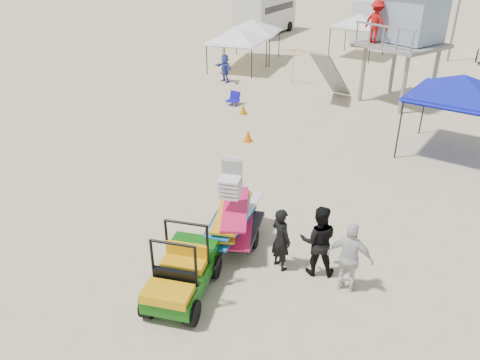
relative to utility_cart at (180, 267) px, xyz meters
The scene contains 19 objects.
ground 1.28m from the utility_cart, 153.07° to the left, with size 140.00×140.00×0.00m, color beige.
utility_cart is the anchor object (origin of this frame).
surf_trailer 2.33m from the utility_cart, 89.90° to the left, with size 1.74×2.54×2.20m.
man_left 2.54m from the utility_cart, 53.21° to the left, with size 0.60×0.40×1.65m, color black.
man_mid 3.29m from the utility_cart, 43.92° to the left, with size 0.89×0.69×1.83m, color black.
man_right 3.81m from the utility_cart, 32.25° to the left, with size 1.04×0.43×1.77m, color silver.
lifeguard_tower 17.19m from the utility_cart, 86.93° to the left, with size 4.30×4.30×5.21m.
canopy_blue 12.28m from the utility_cart, 69.72° to the left, with size 3.50×3.50×3.43m.
canopy_white_a 20.47m from the utility_cart, 115.74° to the left, with size 3.38×3.38×2.95m.
canopy_white_b 23.33m from the utility_cart, 113.81° to the left, with size 3.85×3.85×3.02m.
canopy_white_c 26.06m from the utility_cart, 98.04° to the left, with size 3.22×3.22×3.24m.
umbrella_a 20.59m from the utility_cart, 118.02° to the left, with size 1.86×1.90×1.71m, color #AE2F12.
umbrella_b 17.99m from the utility_cart, 105.33° to the left, with size 2.14×2.19×1.97m, color gold.
cone_near 9.27m from the utility_cart, 108.79° to the left, with size 0.34×0.34×0.50m, color #FD6307.
cone_far 12.50m from the utility_cart, 112.25° to the left, with size 0.34×0.34×0.50m, color orange.
beach_chair_a 13.86m from the utility_cart, 114.78° to the left, with size 0.58×0.62×0.64m.
rv_far_left 33.09m from the utility_cart, 112.96° to the left, with size 2.64×6.80×3.25m.
rv_mid_left 32.20m from the utility_cart, 96.97° to the left, with size 2.65×6.50×3.25m.
distant_beachgoers 18.09m from the utility_cart, 90.29° to the left, with size 16.59×12.89×1.78m.
Camera 1 is at (6.08, -7.06, 7.27)m, focal length 35.00 mm.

